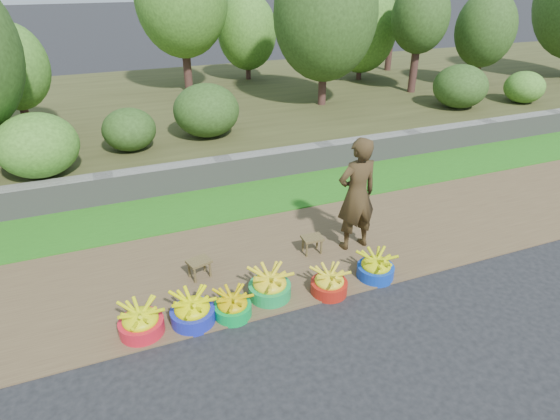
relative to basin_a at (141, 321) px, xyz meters
name	(u,v)px	position (x,y,z in m)	size (l,w,h in m)	color
ground_plane	(311,306)	(2.08, -0.30, -0.18)	(120.00, 120.00, 0.00)	black
dirt_shoulder	(276,256)	(2.08, 0.95, -0.17)	(80.00, 2.50, 0.02)	brown
grass_verge	(236,201)	(2.08, 2.95, -0.16)	(80.00, 1.50, 0.04)	#267017
retaining_wall	(223,171)	(2.08, 3.80, 0.10)	(80.00, 0.35, 0.55)	slate
earth_bank	(176,110)	(2.08, 8.70, 0.07)	(80.00, 10.00, 0.50)	#3E3F1E
vegetation	(114,31)	(0.67, 7.73, 2.34)	(32.65, 8.50, 4.37)	#3E2520
basin_a	(141,321)	(0.00, 0.00, 0.00)	(0.53, 0.53, 0.40)	red
basin_b	(192,311)	(0.61, -0.04, 0.00)	(0.54, 0.54, 0.40)	#1A26AF
basin_c	(232,305)	(1.09, -0.10, -0.02)	(0.47, 0.47, 0.35)	#039B3B
basin_d	(270,285)	(1.65, 0.08, 0.01)	(0.56, 0.56, 0.42)	#159545
basin_e	(329,283)	(2.42, -0.13, -0.01)	(0.49, 0.49, 0.37)	#A21C11
basin_f	(376,267)	(3.18, -0.06, -0.01)	(0.52, 0.52, 0.39)	#0E37AF
stool_left	(199,264)	(0.90, 0.84, 0.06)	(0.36, 0.31, 0.27)	brown
stool_right	(312,240)	(2.63, 0.83, 0.06)	(0.32, 0.25, 0.27)	brown
vendor_woman	(357,195)	(3.30, 0.76, 0.72)	(0.64, 0.42, 1.77)	black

